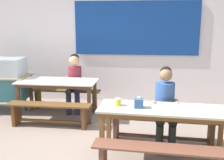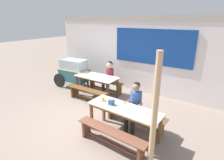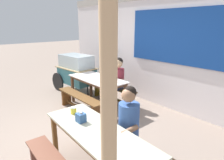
# 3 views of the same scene
# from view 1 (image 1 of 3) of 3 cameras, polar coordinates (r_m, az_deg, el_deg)

# --- Properties ---
(ground_plane) EXTENTS (40.00, 40.00, 0.00)m
(ground_plane) POSITION_cam_1_polar(r_m,az_deg,el_deg) (4.36, -4.85, -13.64)
(ground_plane) COLOR gray
(backdrop_wall) EXTENTS (7.44, 0.23, 2.84)m
(backdrop_wall) POSITION_cam_1_polar(r_m,az_deg,el_deg) (6.43, -0.12, 8.55)
(backdrop_wall) COLOR white
(backdrop_wall) RESTS_ON ground_plane
(dining_table_far) EXTENTS (1.57, 0.72, 0.76)m
(dining_table_far) POSITION_cam_1_polar(r_m,az_deg,el_deg) (5.45, -11.61, -0.96)
(dining_table_far) COLOR white
(dining_table_far) RESTS_ON ground_plane
(dining_table_near) EXTENTS (1.81, 0.70, 0.76)m
(dining_table_near) POSITION_cam_1_polar(r_m,az_deg,el_deg) (3.72, 11.07, -7.11)
(dining_table_near) COLOR #BBBA9E
(dining_table_near) RESTS_ON ground_plane
(bench_far_back) EXTENTS (1.54, 0.28, 0.44)m
(bench_far_back) POSITION_cam_1_polar(r_m,az_deg,el_deg) (6.03, -9.87, -3.51)
(bench_far_back) COLOR #524117
(bench_far_back) RESTS_ON ground_plane
(bench_far_front) EXTENTS (1.56, 0.29, 0.44)m
(bench_far_front) POSITION_cam_1_polar(r_m,az_deg,el_deg) (5.07, -13.31, -6.49)
(bench_far_front) COLOR brown
(bench_far_front) RESTS_ON ground_plane
(bench_near_back) EXTENTS (1.74, 0.39, 0.44)m
(bench_near_back) POSITION_cam_1_polar(r_m,az_deg,el_deg) (4.34, 10.76, -9.70)
(bench_near_back) COLOR brown
(bench_near_back) RESTS_ON ground_plane
(bench_near_front) EXTENTS (1.74, 0.36, 0.44)m
(bench_near_front) POSITION_cam_1_polar(r_m,az_deg,el_deg) (3.39, 10.94, -16.25)
(bench_near_front) COLOR brown
(bench_near_front) RESTS_ON ground_plane
(person_right_near_table) EXTENTS (0.42, 0.55, 1.25)m
(person_right_near_table) POSITION_cam_1_polar(r_m,az_deg,el_deg) (4.14, 11.32, -4.86)
(person_right_near_table) COLOR black
(person_right_near_table) RESTS_ON ground_plane
(person_center_facing) EXTENTS (0.43, 0.57, 1.25)m
(person_center_facing) POSITION_cam_1_polar(r_m,az_deg,el_deg) (5.79, -8.07, 0.29)
(person_center_facing) COLOR #2C2E47
(person_center_facing) RESTS_ON ground_plane
(tissue_box) EXTENTS (0.12, 0.11, 0.15)m
(tissue_box) POSITION_cam_1_polar(r_m,az_deg,el_deg) (3.64, 5.79, -4.94)
(tissue_box) COLOR #32588F
(tissue_box) RESTS_ON dining_table_near
(condiment_jar) EXTENTS (0.09, 0.09, 0.10)m
(condiment_jar) POSITION_cam_1_polar(r_m,az_deg,el_deg) (3.72, 1.29, -4.74)
(condiment_jar) COLOR yellow
(condiment_jar) RESTS_ON dining_table_near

